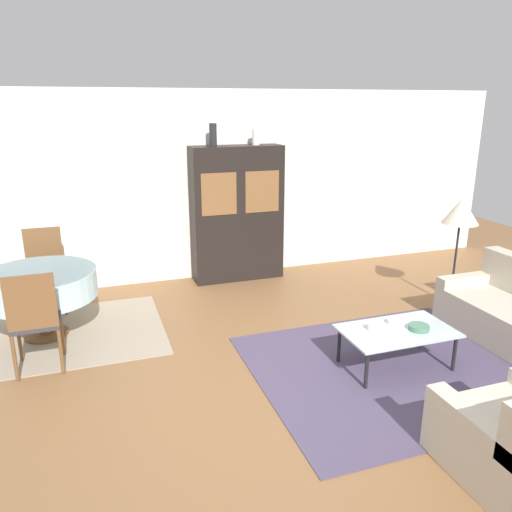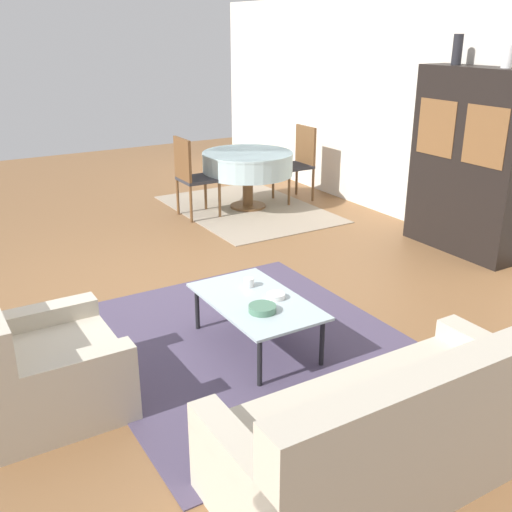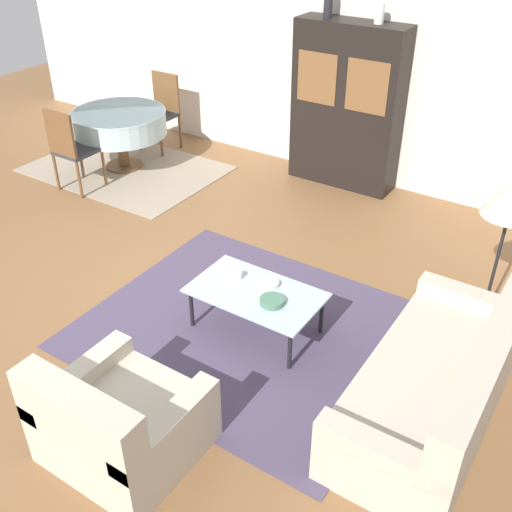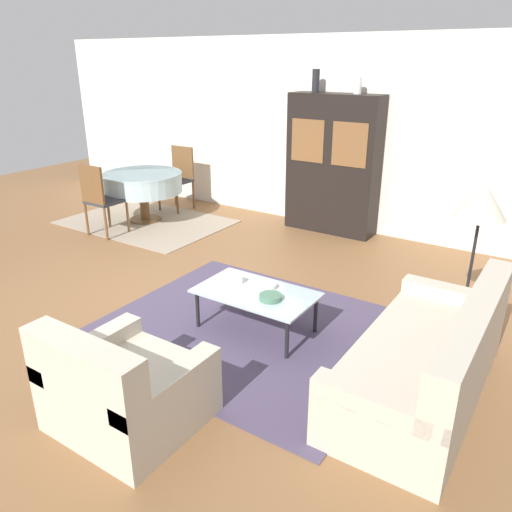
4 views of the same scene
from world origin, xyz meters
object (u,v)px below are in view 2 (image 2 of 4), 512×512
bowl (262,309)px  vase_tall (457,49)px  armchair (39,368)px  couch (393,432)px  dining_table (248,164)px  dining_chair_far (299,159)px  dining_chair_near (191,173)px  display_cabinet (469,163)px  vase_short (508,56)px  bowl_small (276,296)px  cup (249,282)px  coffee_table (256,304)px

bowl → vase_tall: vase_tall is taller
armchair → vase_tall: (-0.99, 4.63, 1.80)m
couch → vase_tall: size_ratio=6.39×
couch → bowl: couch is taller
dining_table → bowl: 4.00m
couch → dining_table: (-4.91, 1.97, 0.31)m
dining_chair_far → dining_chair_near: bearing=90.0°
display_cabinet → vase_short: (0.29, 0.00, 1.08)m
display_cabinet → bowl: size_ratio=9.68×
vase_tall → vase_short: size_ratio=1.40×
bowl → dining_chair_far: bearing=141.9°
bowl → vase_tall: (-1.22, 3.11, 1.67)m
couch → dining_chair_near: size_ratio=1.90×
bowl → bowl_small: bowl is taller
couch → bowl_small: size_ratio=13.85×
armchair → vase_short: 4.96m
cup → bowl: (0.44, -0.14, -0.01)m
display_cabinet → dining_chair_near: display_cabinet is taller
display_cabinet → couch: bearing=-53.8°
bowl → vase_short: (-0.61, 3.11, 1.63)m
armchair → dining_table: 4.76m
display_cabinet → cup: display_cabinet is taller
couch → cup: size_ratio=23.06×
dining_table → dining_chair_far: size_ratio=1.18×
dining_table → dining_chair_near: bearing=-90.0°
coffee_table → cup: size_ratio=12.94×
dining_table → vase_short: size_ratio=5.58×
dining_chair_near → dining_chair_far: size_ratio=1.00×
display_cabinet → armchair: bearing=-81.8°
dining_chair_far → bowl_small: dining_chair_far is taller
display_cabinet → vase_short: size_ratio=8.97×
display_cabinet → dining_chair_far: (-2.61, -0.35, -0.39)m
vase_tall → dining_table: bearing=-152.6°
armchair → bowl: 1.54m
vase_tall → dining_chair_near: bearing=-138.6°
display_cabinet → dining_chair_far: bearing=-172.3°
display_cabinet → bowl_small: (0.76, -2.90, -0.55)m
dining_chair_near → armchair: bearing=-38.6°
cup → vase_tall: vase_tall is taller
bowl_small → dining_table: bearing=153.0°
armchair → couch: bearing=42.0°
armchair → coffee_table: 1.59m
couch → dining_chair_near: 5.05m
couch → vase_tall: 4.48m
dining_table → couch: bearing=-21.8°
dining_chair_near → vase_short: (2.90, 2.01, 1.47)m
bowl_small → vase_short: bearing=99.2°
couch → cup: 1.86m
couch → armchair: 2.21m
coffee_table → dining_chair_far: bearing=140.9°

